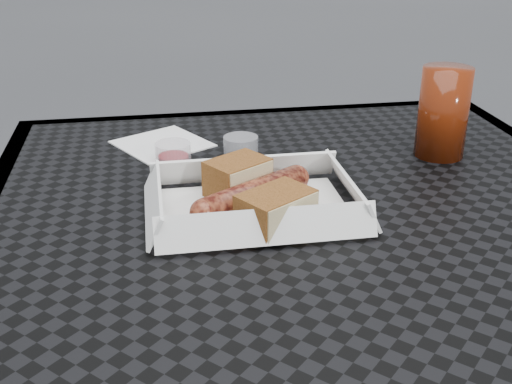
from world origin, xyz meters
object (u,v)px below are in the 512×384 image
(patio_table, at_px, (306,259))
(food_tray, at_px, (255,210))
(bratwurst, at_px, (253,194))
(drink_glass, at_px, (443,112))

(patio_table, xyz_separation_m, food_tray, (-0.07, -0.00, 0.08))
(patio_table, relative_size, food_tray, 3.64)
(bratwurst, bearing_deg, drink_glass, 24.47)
(patio_table, xyz_separation_m, bratwurst, (-0.07, -0.00, 0.10))
(patio_table, relative_size, bratwurst, 5.13)
(patio_table, height_order, bratwurst, bratwurst)
(bratwurst, bearing_deg, patio_table, 0.60)
(patio_table, distance_m, drink_glass, 0.30)
(patio_table, height_order, drink_glass, drink_glass)
(patio_table, relative_size, drink_glass, 6.21)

